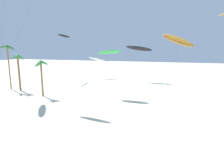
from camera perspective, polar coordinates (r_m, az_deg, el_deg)
palm_tree_1 at (r=48.74m, az=-29.75°, el=8.75°), size 4.08×3.98×10.38m
palm_tree_2 at (r=46.12m, az=-27.27°, el=6.09°), size 3.63×3.33×8.21m
palm_tree_3 at (r=38.59m, az=-21.25°, el=5.07°), size 3.59×3.56×7.25m
flying_kite_2 at (r=60.49m, az=-4.08°, el=7.55°), size 6.50×6.23×7.34m
flying_kite_3 at (r=55.97m, az=8.37°, el=10.94°), size 8.24×6.23×10.91m
flying_kite_4 at (r=18.45m, az=20.43°, el=12.51°), size 3.85×9.42×10.81m
flying_kite_7 at (r=58.77m, az=-14.66°, el=14.32°), size 4.50×11.26×13.93m
flying_kite_8 at (r=36.50m, az=-0.90°, el=9.95°), size 6.02×9.26×9.45m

